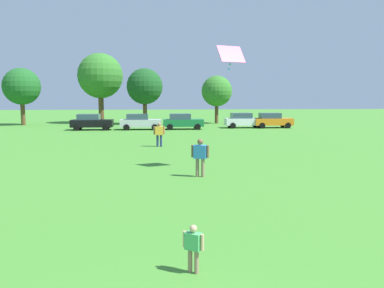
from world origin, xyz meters
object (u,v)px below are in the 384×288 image
at_px(parked_car_green_2, 182,121).
at_px(child_kite_flyer, 193,244).
at_px(adult_bystander, 200,154).
at_px(parked_car_silver_1, 140,122).
at_px(parked_car_orange_4, 272,120).
at_px(kite, 231,55).
at_px(tree_far_left, 22,87).
at_px(parked_car_white_3, 243,120).
at_px(tree_far_right, 217,91).
at_px(parked_car_black_0, 91,122).
at_px(tree_left, 100,76).
at_px(bystander_near_trees, 159,132).
at_px(tree_right, 145,87).

bearing_deg(parked_car_green_2, child_kite_flyer, -93.56).
xyz_separation_m(child_kite_flyer, adult_bystander, (1.17, 9.10, 0.40)).
height_order(parked_car_silver_1, parked_car_orange_4, same).
distance_m(kite, parked_car_orange_4, 26.88).
relative_size(parked_car_orange_4, tree_far_left, 0.61).
relative_size(child_kite_flyer, parked_car_silver_1, 0.22).
bearing_deg(child_kite_flyer, parked_car_white_3, 109.84).
bearing_deg(child_kite_flyer, kite, 109.70).
bearing_deg(tree_far_left, adult_bystander, -61.39).
height_order(parked_car_green_2, tree_far_left, tree_far_left).
height_order(adult_bystander, tree_far_right, tree_far_right).
height_order(adult_bystander, parked_car_green_2, parked_car_green_2).
height_order(parked_car_silver_1, parked_car_white_3, same).
xyz_separation_m(parked_car_black_0, parked_car_white_3, (16.60, 1.36, 0.00)).
height_order(kite, parked_car_orange_4, kite).
xyz_separation_m(tree_left, tree_far_right, (15.25, -1.91, -1.99)).
height_order(child_kite_flyer, tree_far_left, tree_far_left).
relative_size(parked_car_green_2, parked_car_orange_4, 1.00).
height_order(parked_car_black_0, tree_far_left, tree_far_left).
height_order(parked_car_black_0, tree_left, tree_left).
height_order(bystander_near_trees, tree_right, tree_right).
height_order(parked_car_orange_4, tree_far_right, tree_far_right).
xyz_separation_m(adult_bystander, kite, (1.60, 1.66, 4.34)).
bearing_deg(tree_right, parked_car_orange_4, -26.74).
relative_size(parked_car_green_2, tree_far_right, 0.69).
distance_m(child_kite_flyer, bystander_near_trees, 19.63).
xyz_separation_m(bystander_near_trees, parked_car_white_3, (9.60, 16.13, -0.14)).
bearing_deg(parked_car_green_2, parked_car_black_0, 180.00).
height_order(child_kite_flyer, tree_far_right, tree_far_right).
bearing_deg(tree_right, bystander_near_trees, -86.05).
distance_m(kite, tree_right, 32.35).
bearing_deg(bystander_near_trees, kite, -66.39).
relative_size(bystander_near_trees, tree_left, 0.18).
distance_m(parked_car_silver_1, parked_car_green_2, 4.52).
distance_m(tree_far_left, tree_right, 14.99).
height_order(child_kite_flyer, parked_car_black_0, parked_car_black_0).
bearing_deg(parked_car_green_2, parked_car_white_3, 11.04).
distance_m(parked_car_silver_1, tree_far_left, 17.25).
bearing_deg(parked_car_black_0, adult_bystander, -71.14).
relative_size(parked_car_green_2, tree_right, 0.61).
bearing_deg(parked_car_silver_1, parked_car_green_2, 1.00).
xyz_separation_m(parked_car_silver_1, tree_right, (0.31, 8.43, 3.92)).
bearing_deg(tree_far_right, tree_left, 172.85).
xyz_separation_m(bystander_near_trees, tree_right, (-1.59, 23.12, 3.79)).
distance_m(child_kite_flyer, parked_car_black_0, 35.19).
distance_m(parked_car_silver_1, tree_right, 9.31).
bearing_deg(adult_bystander, tree_far_left, 137.75).
bearing_deg(parked_car_green_2, kite, -88.46).
bearing_deg(child_kite_flyer, tree_left, 134.05).
xyz_separation_m(parked_car_black_0, tree_far_right, (14.77, 9.27, 3.37)).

